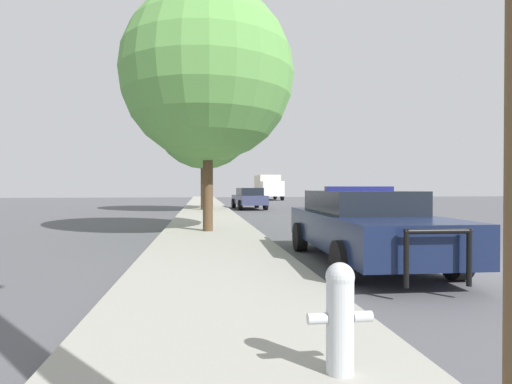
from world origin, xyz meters
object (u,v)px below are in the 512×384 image
Objects in this scene: fire_hydrant at (340,314)px; traffic_light at (230,148)px; police_car at (363,224)px; tree_sidewalk_near at (208,75)px; tree_sidewalk_mid at (204,119)px; box_truck at (268,186)px; car_background_midblock at (249,198)px.

traffic_light reaches higher than fire_hydrant.
police_car is at bearing 65.49° from fire_hydrant.
police_car is 0.70× the size of tree_sidewalk_near.
box_truck is at bearing 71.17° from tree_sidewalk_mid.
car_background_midblock is 0.55× the size of tree_sidewalk_mid.
car_background_midblock is at bearing 39.86° from tree_sidewalk_mid.
traffic_light is 0.82× the size of box_truck.
car_background_midblock is at bearing -88.08° from police_car.
box_truck is 36.04m from tree_sidewalk_near.
tree_sidewalk_near is (-2.98, 5.02, 4.23)m from police_car.
traffic_light reaches higher than car_background_midblock.
box_truck is at bearing -94.72° from police_car.
fire_hydrant is at bearing -85.26° from tree_sidewalk_near.
car_background_midblock is at bearing 53.05° from traffic_light.
traffic_light is at bearing 20.39° from tree_sidewalk_mid.
police_car is 0.94× the size of traffic_light.
police_car is at bearing 82.15° from box_truck.
box_truck reaches higher than fire_hydrant.
car_background_midblock is 0.69× the size of box_truck.
box_truck is (4.73, 20.30, 0.85)m from car_background_midblock.
fire_hydrant is at bearing 80.14° from box_truck.
tree_sidewalk_mid reaches higher than police_car.
fire_hydrant is 10.76m from tree_sidewalk_near.
tree_sidewalk_near is at bearing 76.46° from box_truck.
police_car is at bearing -59.28° from tree_sidewalk_near.
tree_sidewalk_mid reaches higher than car_background_midblock.
tree_sidewalk_mid is at bearing -159.61° from traffic_light.
tree_sidewalk_near is at bearing -57.16° from police_car.
police_car is at bearing -85.45° from traffic_light.
tree_sidewalk_mid is (-0.83, 21.95, 5.15)m from fire_hydrant.
tree_sidewalk_mid reaches higher than box_truck.
police_car is 7.20m from tree_sidewalk_near.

